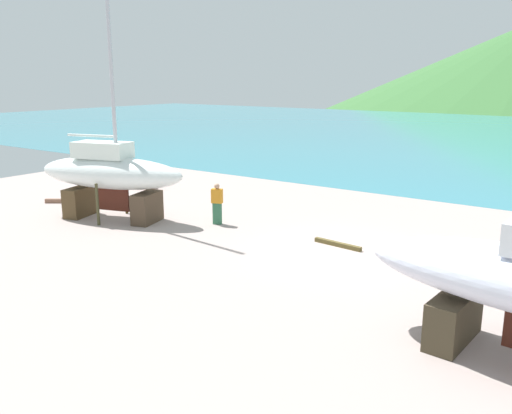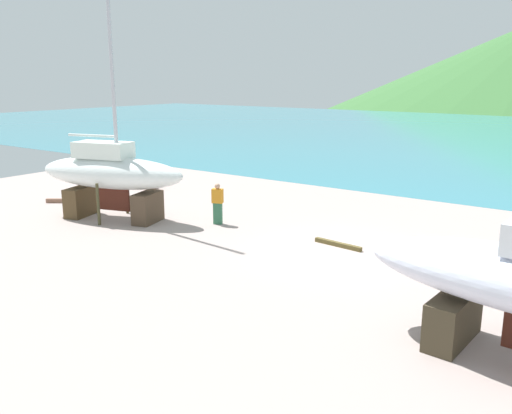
# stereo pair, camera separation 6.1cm
# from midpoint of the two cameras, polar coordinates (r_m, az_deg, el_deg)

# --- Properties ---
(ground_plane) EXTENTS (45.14, 45.14, 0.00)m
(ground_plane) POSITION_cam_midpoint_polar(r_m,az_deg,el_deg) (17.56, 5.96, -5.96)
(ground_plane) COLOR #AA9892
(sailboat_large_starboard) EXTENTS (6.81, 3.62, 12.20)m
(sailboat_large_starboard) POSITION_cam_midpoint_polar(r_m,az_deg,el_deg) (23.29, -15.08, 3.39)
(sailboat_large_starboard) COLOR #4B3A2B
(sailboat_large_starboard) RESTS_ON ground
(worker) EXTENTS (0.50, 0.39, 1.67)m
(worker) POSITION_cam_midpoint_polar(r_m,az_deg,el_deg) (21.98, -4.17, 0.41)
(worker) COLOR #336B4A
(worker) RESTS_ON ground
(barrel_tar_black) EXTENTS (0.99, 0.96, 0.59)m
(barrel_tar_black) POSITION_cam_midpoint_polar(r_m,az_deg,el_deg) (29.39, -11.08, 2.37)
(barrel_tar_black) COLOR brown
(barrel_tar_black) RESTS_ON ground
(timber_short_cross) EXTENTS (1.88, 0.34, 0.15)m
(timber_short_cross) POSITION_cam_midpoint_polar(r_m,az_deg,el_deg) (19.43, 8.45, -3.87)
(timber_short_cross) COLOR brown
(timber_short_cross) RESTS_ON ground
(timber_plank_near) EXTENTS (1.91, 1.42, 0.19)m
(timber_plank_near) POSITION_cam_midpoint_polar(r_m,az_deg,el_deg) (27.29, -19.05, 0.61)
(timber_plank_near) COLOR #825D49
(timber_plank_near) RESTS_ON ground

